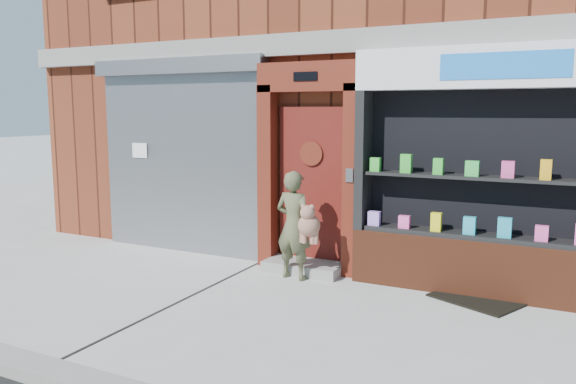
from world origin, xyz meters
The scene contains 7 objects.
ground centered at (0.00, 0.00, 0.00)m, with size 80.00×80.00×0.00m, color #9E9E99.
building centered at (0.00, 5.99, 4.00)m, with size 12.00×8.16×8.00m.
shutter_bay centered at (-3.00, 1.93, 1.72)m, with size 3.10×0.30×3.04m.
red_door_bay centered at (-0.75, 1.86, 1.46)m, with size 1.52×0.58×2.90m.
pharmacy_bay centered at (1.75, 1.81, 1.37)m, with size 3.50×0.41×3.00m.
woman centered at (-0.72, 1.36, 0.74)m, with size 0.72×0.51×1.46m.
doormat centered at (1.60, 1.55, 0.01)m, with size 0.98×0.68×0.02m, color black.
Camera 1 is at (2.47, -5.22, 2.25)m, focal length 35.00 mm.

